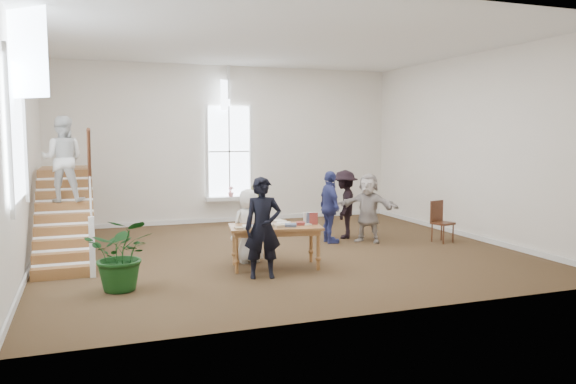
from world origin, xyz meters
name	(u,v)px	position (x,y,z in m)	size (l,w,h in m)	color
ground	(279,251)	(0.00, 0.00, 0.00)	(10.00, 10.00, 0.00)	#412C19
room_shell	(230,208)	(0.00, 4.39, 0.40)	(10.49, 10.00, 10.00)	white
staircase	(64,181)	(-4.34, 0.75, 1.62)	(1.10, 4.10, 2.92)	brown
library_table	(275,230)	(-0.54, -1.37, 0.73)	(1.87, 1.17, 0.88)	brown
police_officer	(263,228)	(-0.99, -2.01, 0.91)	(0.66, 0.43, 1.81)	black
elderly_woman	(249,226)	(-0.89, -0.76, 0.74)	(0.72, 0.47, 1.48)	silver
person_yellow	(256,220)	(-0.59, -0.26, 0.77)	(0.75, 0.58, 1.54)	#C5BE7B
woman_cluster_a	(330,207)	(1.45, 0.53, 0.85)	(1.00, 0.42, 1.70)	navy
woman_cluster_b	(345,204)	(2.05, 0.98, 0.84)	(1.08, 0.62, 1.68)	black
woman_cluster_c	(368,208)	(2.35, 0.33, 0.82)	(1.52, 0.48, 1.64)	#BAAFA8
floor_plant	(122,254)	(-3.40, -2.01, 0.61)	(1.09, 0.95, 1.21)	#133E15
side_chair	(440,219)	(3.98, -0.23, 0.55)	(0.52, 0.52, 0.98)	#3B2110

